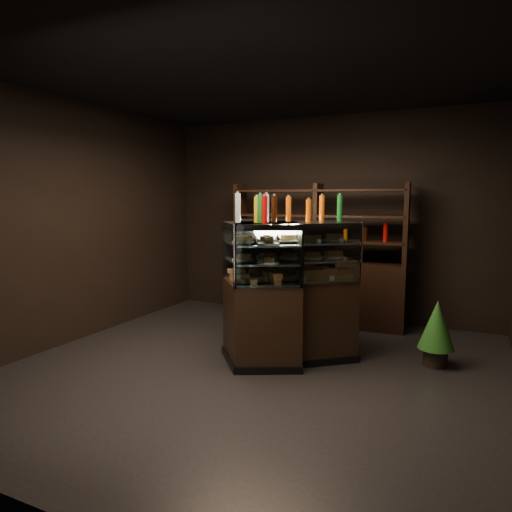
% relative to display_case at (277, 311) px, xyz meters
% --- Properties ---
extents(ground, '(5.00, 5.00, 0.00)m').
position_rel_display_case_xyz_m(ground, '(-0.03, -0.53, -0.51)').
color(ground, black).
rests_on(ground, ground).
extents(room_shell, '(5.02, 5.02, 3.01)m').
position_rel_display_case_xyz_m(room_shell, '(-0.03, -0.53, 1.43)').
color(room_shell, black).
rests_on(room_shell, ground).
extents(display_case, '(1.72, 1.59, 1.55)m').
position_rel_display_case_xyz_m(display_case, '(0.00, 0.00, 0.00)').
color(display_case, black).
rests_on(display_case, ground).
extents(food_display, '(1.25, 1.24, 0.47)m').
position_rel_display_case_xyz_m(food_display, '(-0.00, -0.00, 0.64)').
color(food_display, '#C27C45').
rests_on(food_display, display_case).
extents(bottles_top, '(1.08, 1.10, 0.30)m').
position_rel_display_case_xyz_m(bottles_top, '(0.00, 0.00, 1.16)').
color(bottles_top, silver).
rests_on(bottles_top, display_case).
extents(potted_conifer, '(0.38, 0.38, 0.81)m').
position_rel_display_case_xyz_m(potted_conifer, '(1.68, 0.41, -0.05)').
color(potted_conifer, black).
rests_on(potted_conifer, ground).
extents(back_shelving, '(2.48, 0.56, 2.00)m').
position_rel_display_case_xyz_m(back_shelving, '(-0.02, 1.52, 0.09)').
color(back_shelving, black).
rests_on(back_shelving, ground).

